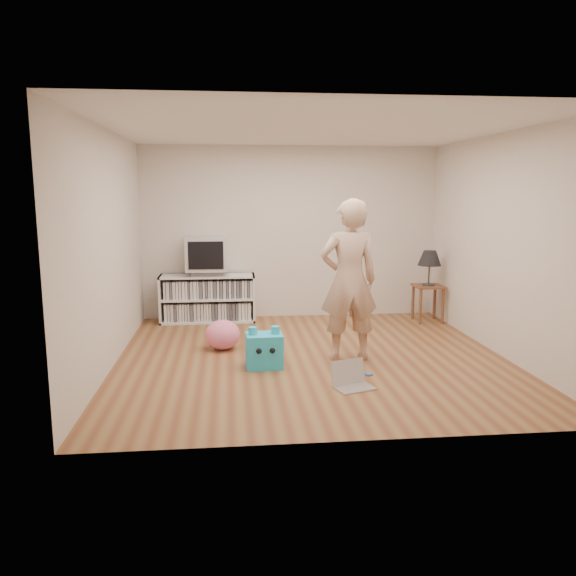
% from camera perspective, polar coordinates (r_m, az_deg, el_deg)
% --- Properties ---
extents(ground, '(4.50, 4.50, 0.00)m').
position_cam_1_polar(ground, '(6.64, 2.39, -7.05)').
color(ground, brown).
rests_on(ground, ground).
extents(walls, '(4.52, 4.52, 2.60)m').
position_cam_1_polar(walls, '(6.39, 2.47, 4.18)').
color(walls, silver).
rests_on(walls, ground).
extents(ceiling, '(4.50, 4.50, 0.01)m').
position_cam_1_polar(ceiling, '(6.39, 2.56, 15.86)').
color(ceiling, white).
rests_on(ceiling, walls).
extents(media_unit, '(1.40, 0.45, 0.70)m').
position_cam_1_polar(media_unit, '(8.48, -8.16, -1.00)').
color(media_unit, white).
rests_on(media_unit, ground).
extents(dvd_deck, '(0.45, 0.35, 0.07)m').
position_cam_1_polar(dvd_deck, '(8.40, -8.23, 1.56)').
color(dvd_deck, gray).
rests_on(dvd_deck, media_unit).
extents(crt_tv, '(0.60, 0.53, 0.50)m').
position_cam_1_polar(crt_tv, '(8.36, -8.27, 3.49)').
color(crt_tv, '#B4B4BA').
rests_on(crt_tv, dvd_deck).
extents(side_table, '(0.42, 0.42, 0.55)m').
position_cam_1_polar(side_table, '(8.59, 14.04, -0.61)').
color(side_table, brown).
rests_on(side_table, ground).
extents(table_lamp, '(0.34, 0.34, 0.52)m').
position_cam_1_polar(table_lamp, '(8.51, 14.19, 2.87)').
color(table_lamp, '#333333').
rests_on(table_lamp, side_table).
extents(person, '(0.70, 0.48, 1.85)m').
position_cam_1_polar(person, '(6.41, 6.19, 0.76)').
color(person, '#D0A98E').
rests_on(person, ground).
extents(laptop, '(0.45, 0.40, 0.26)m').
position_cam_1_polar(laptop, '(5.70, 6.44, -9.26)').
color(laptop, silver).
rests_on(laptop, ground).
extents(playing_cards, '(0.09, 0.11, 0.02)m').
position_cam_1_polar(playing_cards, '(6.08, 8.12, -8.65)').
color(playing_cards, '#4367B4').
rests_on(playing_cards, ground).
extents(plush_blue, '(0.41, 0.36, 0.46)m').
position_cam_1_polar(plush_blue, '(6.24, -2.43, -6.30)').
color(plush_blue, '#24BFEF').
rests_on(plush_blue, ground).
extents(plush_pink, '(0.56, 0.56, 0.37)m').
position_cam_1_polar(plush_pink, '(6.97, -6.66, -4.73)').
color(plush_pink, pink).
rests_on(plush_pink, ground).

